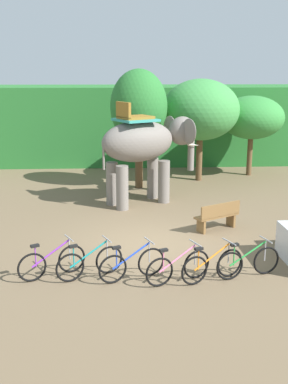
# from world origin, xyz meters

# --- Properties ---
(ground_plane) EXTENTS (80.00, 80.00, 0.00)m
(ground_plane) POSITION_xyz_m (0.00, 0.00, 0.00)
(ground_plane) COLOR brown
(foliage_hedge) EXTENTS (36.00, 6.00, 4.04)m
(foliage_hedge) POSITION_xyz_m (0.00, 13.90, 2.02)
(foliage_hedge) COLOR #28702D
(foliage_hedge) RESTS_ON ground
(tree_far_left) EXTENTS (2.35, 2.35, 4.93)m
(tree_far_left) POSITION_xyz_m (-0.02, 6.78, 3.38)
(tree_far_left) COLOR brown
(tree_far_left) RESTS_ON ground
(tree_center) EXTENTS (3.41, 3.41, 4.52)m
(tree_center) POSITION_xyz_m (2.76, 8.00, 3.17)
(tree_center) COLOR brown
(tree_center) RESTS_ON ground
(tree_far_right) EXTENTS (2.98, 2.98, 3.74)m
(tree_far_right) POSITION_xyz_m (5.34, 8.97, 2.73)
(tree_far_right) COLOR brown
(tree_far_right) RESTS_ON ground
(elephant) EXTENTS (4.09, 3.17, 3.78)m
(elephant) POSITION_xyz_m (0.14, 4.48, 2.20)
(elephant) COLOR slate
(elephant) RESTS_ON ground
(bike_purple) EXTENTS (1.53, 0.88, 0.92)m
(bike_purple) POSITION_xyz_m (-2.48, -2.02, 0.39)
(bike_purple) COLOR black
(bike_purple) RESTS_ON ground
(bike_teal) EXTENTS (1.57, 0.82, 0.92)m
(bike_teal) POSITION_xyz_m (-1.58, -2.11, 0.39)
(bike_teal) COLOR black
(bike_teal) RESTS_ON ground
(bike_blue) EXTENTS (1.60, 0.77, 0.92)m
(bike_blue) POSITION_xyz_m (-0.57, -2.26, 0.39)
(bike_blue) COLOR black
(bike_blue) RESTS_ON ground
(bike_pink) EXTENTS (1.59, 0.78, 0.92)m
(bike_pink) POSITION_xyz_m (0.50, -2.48, 0.39)
(bike_pink) COLOR black
(bike_pink) RESTS_ON ground
(bike_orange) EXTENTS (1.59, 0.78, 0.92)m
(bike_orange) POSITION_xyz_m (1.32, -2.43, 0.39)
(bike_orange) COLOR black
(bike_orange) RESTS_ON ground
(bike_green) EXTENTS (1.66, 0.64, 0.92)m
(bike_green) POSITION_xyz_m (2.22, -2.28, 0.39)
(bike_green) COLOR black
(bike_green) RESTS_ON ground
(wooden_bench) EXTENTS (1.52, 1.07, 0.89)m
(wooden_bench) POSITION_xyz_m (2.20, 1.15, 0.48)
(wooden_bench) COLOR brown
(wooden_bench) RESTS_ON ground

